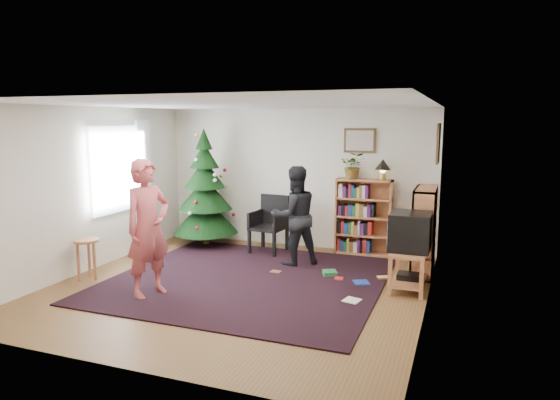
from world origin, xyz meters
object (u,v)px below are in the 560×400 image
(bookshelf_right, at_px, (424,230))
(person_by_chair, at_px, (295,216))
(stool, at_px, (87,248))
(christmas_tree, at_px, (205,197))
(picture_back, at_px, (360,140))
(picture_right, at_px, (438,143))
(bookshelf_back, at_px, (364,216))
(person_standing, at_px, (148,228))
(potted_plant, at_px, (353,166))
(armchair, at_px, (271,221))
(crt_tv, at_px, (410,231))
(table_lamp, at_px, (383,166))
(tv_stand, at_px, (409,266))

(bookshelf_right, xyz_separation_m, person_by_chair, (-1.96, -0.27, 0.13))
(stool, height_order, person_by_chair, person_by_chair)
(christmas_tree, bearing_deg, picture_back, 10.76)
(picture_right, relative_size, bookshelf_back, 0.46)
(bookshelf_back, bearing_deg, person_by_chair, -130.67)
(person_by_chair, bearing_deg, person_standing, 16.53)
(christmas_tree, xyz_separation_m, person_by_chair, (1.96, -0.66, -0.10))
(potted_plant, bearing_deg, picture_back, 61.00)
(christmas_tree, xyz_separation_m, armchair, (1.30, -0.03, -0.36))
(picture_back, height_order, bookshelf_right, picture_back)
(crt_tv, relative_size, armchair, 0.59)
(picture_back, distance_m, potted_plant, 0.45)
(person_standing, height_order, table_lamp, person_standing)
(picture_right, relative_size, christmas_tree, 0.28)
(tv_stand, height_order, armchair, armchair)
(armchair, bearing_deg, picture_right, 3.06)
(picture_right, height_order, bookshelf_right, picture_right)
(picture_right, bearing_deg, stool, -154.61)
(christmas_tree, distance_m, bookshelf_back, 2.90)
(picture_right, height_order, crt_tv, picture_right)
(crt_tv, height_order, stool, crt_tv)
(crt_tv, relative_size, potted_plant, 1.29)
(bookshelf_right, relative_size, tv_stand, 1.56)
(crt_tv, xyz_separation_m, armchair, (-2.50, 1.19, -0.27))
(armchair, relative_size, person_by_chair, 0.63)
(stool, bearing_deg, bookshelf_back, 38.94)
(picture_back, bearing_deg, potted_plant, -119.00)
(bookshelf_right, bearing_deg, picture_right, -36.70)
(armchair, distance_m, person_by_chair, 0.95)
(picture_right, bearing_deg, tv_stand, -104.10)
(bookshelf_back, height_order, bookshelf_right, same)
(christmas_tree, height_order, person_standing, christmas_tree)
(christmas_tree, bearing_deg, crt_tv, -17.78)
(christmas_tree, xyz_separation_m, tv_stand, (3.81, -1.22, -0.58))
(bookshelf_back, xyz_separation_m, armchair, (-1.56, -0.41, -0.13))
(stool, bearing_deg, tv_stand, 15.23)
(bookshelf_back, xyz_separation_m, tv_stand, (0.94, -1.61, -0.34))
(stool, bearing_deg, crt_tv, 15.24)
(picture_back, height_order, tv_stand, picture_back)
(christmas_tree, xyz_separation_m, potted_plant, (2.66, 0.39, 0.63))
(armchair, distance_m, table_lamp, 2.15)
(bookshelf_back, distance_m, armchair, 1.62)
(person_by_chair, bearing_deg, crt_tv, 123.10)
(armchair, relative_size, table_lamp, 2.83)
(potted_plant, height_order, table_lamp, potted_plant)
(christmas_tree, height_order, crt_tv, christmas_tree)
(tv_stand, height_order, crt_tv, crt_tv)
(picture_right, relative_size, bookshelf_right, 0.46)
(crt_tv, bearing_deg, potted_plant, 125.43)
(crt_tv, bearing_deg, bookshelf_right, 81.62)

